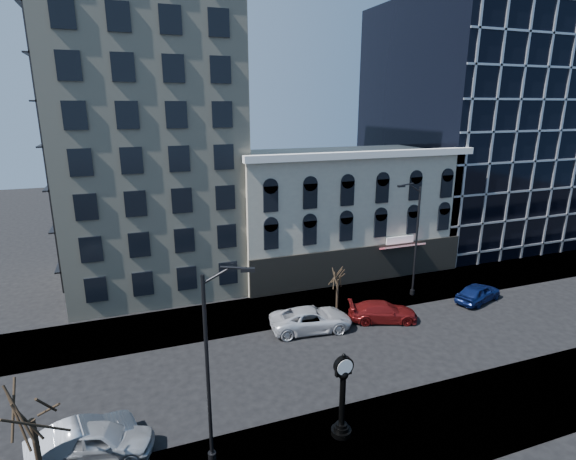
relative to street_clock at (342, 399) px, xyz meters
name	(u,v)px	position (x,y,z in m)	size (l,w,h in m)	color
ground	(280,367)	(-0.85, 7.02, -2.21)	(160.00, 160.00, 0.00)	black
sidewalk_far	(248,314)	(-0.85, 15.02, -2.15)	(160.00, 6.00, 0.12)	gray
sidewalk_near	(334,452)	(-0.85, -0.98, -2.15)	(160.00, 6.00, 0.12)	gray
cream_tower	(142,71)	(-6.96, 25.90, 17.11)	(15.90, 15.40, 42.50)	beige
victorian_row	(340,211)	(11.15, 22.91, 3.79)	(22.60, 11.19, 12.50)	#BDB39B
glass_office	(470,126)	(31.15, 27.92, 11.79)	(20.00, 20.15, 28.00)	black
street_clock	(342,399)	(0.00, 0.00, 0.00)	(1.05, 1.05, 4.62)	black
street_lamp_near	(222,315)	(-5.84, 0.31, 5.41)	(2.52, 0.95, 9.94)	black
street_lamp_far	(411,210)	(13.19, 13.70, 5.67)	(2.66, 0.41, 10.28)	black
bare_tree_near	(28,401)	(-13.59, 0.58, 2.93)	(3.87, 3.87, 6.64)	#322519
bare_tree_far	(338,273)	(6.36, 13.44, 1.04)	(2.42, 2.42, 4.15)	#322519
car_near_a	(100,441)	(-11.48, 2.78, -1.35)	(2.01, 5.00, 1.70)	#A5A8AD
car_near_b	(83,438)	(-12.25, 3.26, -1.38)	(1.75, 5.03, 1.66)	silver
car_far_a	(311,319)	(3.00, 11.01, -1.35)	(2.85, 6.19, 1.72)	silver
car_far_b	(383,312)	(8.87, 10.41, -1.43)	(2.17, 5.34, 1.55)	maroon
car_far_c	(478,293)	(18.51, 10.72, -1.39)	(1.92, 4.78, 1.63)	#0C194C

